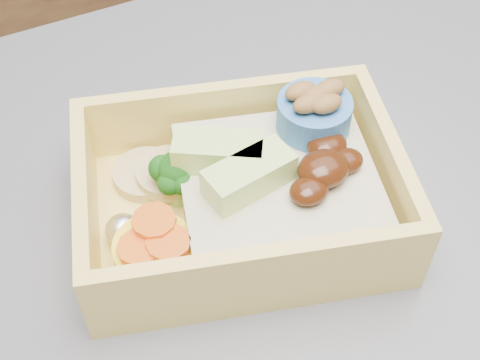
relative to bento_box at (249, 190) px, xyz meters
name	(u,v)px	position (x,y,z in m)	size (l,w,h in m)	color
bento_box	(249,190)	(0.00, 0.00, 0.00)	(0.24, 0.20, 0.08)	#EDCE62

